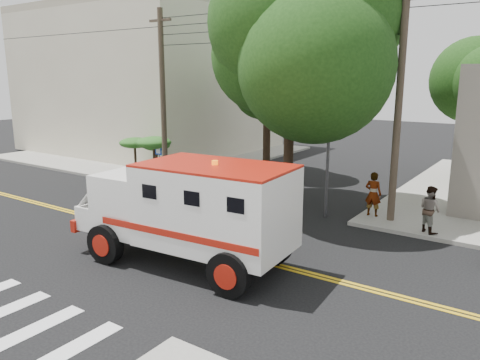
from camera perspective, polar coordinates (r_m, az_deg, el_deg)
The scene contains 13 objects.
ground at distance 17.37m, azimuth -9.20°, elevation -6.78°, with size 100.00×100.00×0.00m, color black.
sidewalk_nw at distance 35.94m, azimuth -9.95°, elevation 3.37°, with size 17.00×17.00×0.15m, color gray.
building_left at distance 37.97m, azimuth -10.83°, elevation 11.52°, with size 16.00×14.00×10.00m, color beige.
utility_pole_left at distance 24.64m, azimuth -9.37°, elevation 9.60°, with size 0.28×0.28×9.00m, color #382D23.
utility_pole_right at distance 18.71m, azimuth 18.75°, elevation 8.21°, with size 0.28×0.28×9.00m, color #382D23.
tree_main at distance 20.37m, azimuth 6.96°, elevation 16.69°, with size 6.08×5.70×9.85m.
tree_left at distance 27.45m, azimuth 3.71°, elevation 12.60°, with size 4.48×4.20×7.70m.
traffic_signal at distance 19.27m, azimuth 10.63°, elevation 1.95°, with size 0.15×0.18×3.60m.
accessibility_sign at distance 25.53m, azimuth -9.83°, elevation 2.60°, with size 0.45×0.10×2.02m.
palm_planter at distance 26.66m, azimuth -11.08°, elevation 3.58°, with size 3.52×2.63×2.36m.
armored_truck at distance 14.23m, azimuth -6.10°, elevation -3.29°, with size 7.26×3.30×3.23m.
pedestrian_a at distance 19.62m, azimuth 15.93°, elevation -1.64°, with size 0.66×0.43×1.81m, color gray.
pedestrian_b at distance 18.22m, azimuth 22.16°, elevation -3.32°, with size 0.84×0.65×1.72m, color gray.
Camera 1 is at (11.46, -11.74, 5.71)m, focal length 35.00 mm.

